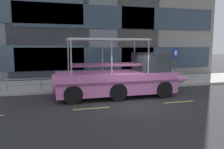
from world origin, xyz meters
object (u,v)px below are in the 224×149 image
Objects in this scene: duck_tour_boat at (123,78)px; pedestrian_near_bow at (155,70)px; pedestrian_mid_left at (112,70)px; parking_sign at (175,59)px; pedestrian_mid_right at (86,72)px.

duck_tour_boat reaches higher than pedestrian_near_bow.
parking_sign is at bearing -10.48° from pedestrian_mid_left.
duck_tour_boat is 5.68× the size of pedestrian_mid_right.
pedestrian_mid_right is (-5.22, 0.63, -0.09)m from pedestrian_near_bow.
duck_tour_boat reaches higher than pedestrian_mid_left.
duck_tour_boat is at bearing -152.02° from parking_sign.
duck_tour_boat is at bearing -63.58° from pedestrian_mid_right.
duck_tour_boat is 5.20× the size of pedestrian_near_bow.
pedestrian_mid_right is (-1.74, 3.50, -0.01)m from duck_tour_boat.
pedestrian_near_bow is at bearing -14.03° from pedestrian_mid_left.
parking_sign is 1.61× the size of pedestrian_near_bow.
pedestrian_mid_left is (-3.17, 0.79, -0.04)m from pedestrian_near_bow.
pedestrian_near_bow reaches higher than pedestrian_mid_right.
pedestrian_mid_right is at bearing -175.45° from pedestrian_mid_left.
duck_tour_boat is 5.39× the size of pedestrian_mid_left.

